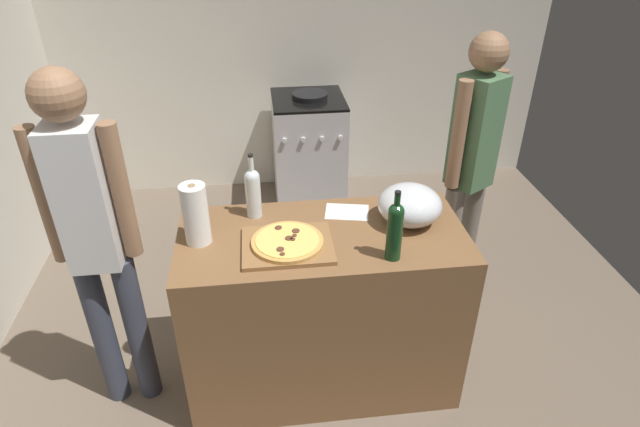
{
  "coord_description": "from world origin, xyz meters",
  "views": [
    {
      "loc": [
        -0.27,
        -1.23,
        2.27
      ],
      "look_at": [
        -0.01,
        0.88,
        0.97
      ],
      "focal_mm": 29.71,
      "sensor_mm": 36.0,
      "label": 1
    }
  ],
  "objects_px": {
    "mixing_bowl": "(410,205)",
    "person_in_stripes": "(94,234)",
    "person_in_red": "(471,163)",
    "paper_towel_roll": "(196,214)",
    "wine_bottle_green": "(253,191)",
    "pizza": "(287,242)",
    "wine_bottle_amber": "(395,229)",
    "stove": "(309,151)"
  },
  "relations": [
    {
      "from": "paper_towel_roll",
      "to": "wine_bottle_green",
      "type": "height_order",
      "value": "wine_bottle_green"
    },
    {
      "from": "person_in_stripes",
      "to": "stove",
      "type": "bearing_deg",
      "value": 59.75
    },
    {
      "from": "wine_bottle_amber",
      "to": "person_in_stripes",
      "type": "distance_m",
      "value": 1.29
    },
    {
      "from": "paper_towel_roll",
      "to": "stove",
      "type": "distance_m",
      "value": 2.12
    },
    {
      "from": "person_in_stripes",
      "to": "person_in_red",
      "type": "height_order",
      "value": "person_in_stripes"
    },
    {
      "from": "pizza",
      "to": "mixing_bowl",
      "type": "relative_size",
      "value": 1.06
    },
    {
      "from": "wine_bottle_amber",
      "to": "wine_bottle_green",
      "type": "distance_m",
      "value": 0.72
    },
    {
      "from": "person_in_red",
      "to": "person_in_stripes",
      "type": "bearing_deg",
      "value": -163.85
    },
    {
      "from": "wine_bottle_green",
      "to": "person_in_stripes",
      "type": "relative_size",
      "value": 0.19
    },
    {
      "from": "mixing_bowl",
      "to": "person_in_stripes",
      "type": "distance_m",
      "value": 1.42
    },
    {
      "from": "person_in_stripes",
      "to": "person_in_red",
      "type": "distance_m",
      "value": 1.98
    },
    {
      "from": "person_in_stripes",
      "to": "pizza",
      "type": "bearing_deg",
      "value": -5.45
    },
    {
      "from": "mixing_bowl",
      "to": "person_in_red",
      "type": "height_order",
      "value": "person_in_red"
    },
    {
      "from": "wine_bottle_amber",
      "to": "person_in_red",
      "type": "bearing_deg",
      "value": 50.33
    },
    {
      "from": "wine_bottle_green",
      "to": "stove",
      "type": "distance_m",
      "value": 1.87
    },
    {
      "from": "mixing_bowl",
      "to": "paper_towel_roll",
      "type": "height_order",
      "value": "paper_towel_roll"
    },
    {
      "from": "mixing_bowl",
      "to": "wine_bottle_green",
      "type": "distance_m",
      "value": 0.74
    },
    {
      "from": "paper_towel_roll",
      "to": "stove",
      "type": "xyz_separation_m",
      "value": [
        0.69,
        1.91,
        -0.61
      ]
    },
    {
      "from": "mixing_bowl",
      "to": "wine_bottle_amber",
      "type": "bearing_deg",
      "value": -117.75
    },
    {
      "from": "mixing_bowl",
      "to": "pizza",
      "type": "bearing_deg",
      "value": -166.29
    },
    {
      "from": "pizza",
      "to": "person_in_red",
      "type": "xyz_separation_m",
      "value": [
        1.07,
        0.63,
        0.02
      ]
    },
    {
      "from": "paper_towel_roll",
      "to": "person_in_stripes",
      "type": "relative_size",
      "value": 0.17
    },
    {
      "from": "wine_bottle_green",
      "to": "stove",
      "type": "relative_size",
      "value": 0.35
    },
    {
      "from": "stove",
      "to": "mixing_bowl",
      "type": "bearing_deg",
      "value": -81.17
    },
    {
      "from": "wine_bottle_amber",
      "to": "stove",
      "type": "bearing_deg",
      "value": 93.91
    },
    {
      "from": "paper_towel_roll",
      "to": "stove",
      "type": "bearing_deg",
      "value": 70.2
    },
    {
      "from": "person_in_stripes",
      "to": "person_in_red",
      "type": "relative_size",
      "value": 1.03
    },
    {
      "from": "pizza",
      "to": "person_in_stripes",
      "type": "relative_size",
      "value": 0.18
    },
    {
      "from": "mixing_bowl",
      "to": "person_in_stripes",
      "type": "xyz_separation_m",
      "value": [
        -1.41,
        -0.06,
        -0.01
      ]
    },
    {
      "from": "pizza",
      "to": "wine_bottle_amber",
      "type": "xyz_separation_m",
      "value": [
        0.44,
        -0.13,
        0.12
      ]
    },
    {
      "from": "pizza",
      "to": "stove",
      "type": "distance_m",
      "value": 2.09
    },
    {
      "from": "wine_bottle_amber",
      "to": "stove",
      "type": "height_order",
      "value": "wine_bottle_amber"
    },
    {
      "from": "stove",
      "to": "person_in_red",
      "type": "xyz_separation_m",
      "value": [
        0.78,
        -1.38,
        0.51
      ]
    },
    {
      "from": "wine_bottle_green",
      "to": "stove",
      "type": "xyz_separation_m",
      "value": [
        0.44,
        1.72,
        -0.6
      ]
    },
    {
      "from": "wine_bottle_amber",
      "to": "person_in_red",
      "type": "distance_m",
      "value": 0.99
    },
    {
      "from": "wine_bottle_green",
      "to": "person_in_red",
      "type": "xyz_separation_m",
      "value": [
        1.21,
        0.34,
        -0.09
      ]
    },
    {
      "from": "pizza",
      "to": "paper_towel_roll",
      "type": "xyz_separation_m",
      "value": [
        -0.39,
        0.1,
        0.11
      ]
    },
    {
      "from": "mixing_bowl",
      "to": "person_in_red",
      "type": "relative_size",
      "value": 0.18
    },
    {
      "from": "wine_bottle_amber",
      "to": "stove",
      "type": "xyz_separation_m",
      "value": [
        -0.15,
        2.14,
        -0.61
      ]
    },
    {
      "from": "wine_bottle_green",
      "to": "person_in_stripes",
      "type": "bearing_deg",
      "value": -162.96
    },
    {
      "from": "person_in_red",
      "to": "pizza",
      "type": "bearing_deg",
      "value": -149.6
    },
    {
      "from": "wine_bottle_amber",
      "to": "person_in_stripes",
      "type": "relative_size",
      "value": 0.19
    }
  ]
}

